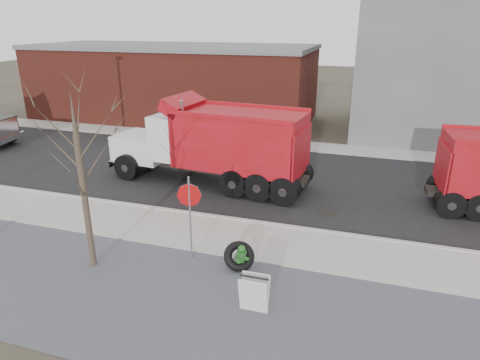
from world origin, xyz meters
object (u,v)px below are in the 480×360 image
(fire_hydrant, at_px, (242,259))
(dump_truck_red_b, at_px, (214,142))
(stop_sign, at_px, (190,204))
(truck_tire, at_px, (239,256))
(sandwich_board, at_px, (254,294))

(fire_hydrant, xyz_separation_m, dump_truck_red_b, (-3.24, 6.39, 1.56))
(stop_sign, bearing_deg, truck_tire, 4.79)
(stop_sign, xyz_separation_m, sandwich_board, (2.52, -1.90, -1.30))
(fire_hydrant, xyz_separation_m, sandwich_board, (0.87, -1.75, 0.16))
(truck_tire, height_order, sandwich_board, sandwich_board)
(fire_hydrant, height_order, stop_sign, stop_sign)
(stop_sign, distance_m, sandwich_board, 3.41)
(fire_hydrant, height_order, dump_truck_red_b, dump_truck_red_b)
(truck_tire, xyz_separation_m, dump_truck_red_b, (-3.14, 6.34, 1.53))
(fire_hydrant, height_order, sandwich_board, sandwich_board)
(sandwich_board, bearing_deg, stop_sign, 142.31)
(fire_hydrant, relative_size, dump_truck_red_b, 0.09)
(stop_sign, distance_m, dump_truck_red_b, 6.43)
(dump_truck_red_b, bearing_deg, truck_tire, 121.80)
(stop_sign, height_order, dump_truck_red_b, dump_truck_red_b)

